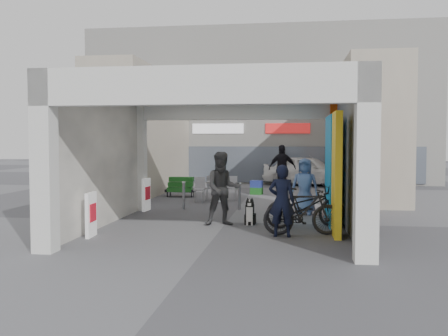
# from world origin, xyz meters

# --- Properties ---
(ground) EXTENTS (90.00, 90.00, 0.00)m
(ground) POSITION_xyz_m (0.00, 0.00, 0.00)
(ground) COLOR #5D5D62
(ground) RESTS_ON ground
(arcade_canopy) EXTENTS (6.40, 6.45, 6.40)m
(arcade_canopy) POSITION_xyz_m (0.54, -0.82, 2.30)
(arcade_canopy) COLOR silver
(arcade_canopy) RESTS_ON ground
(far_building) EXTENTS (18.00, 4.08, 8.00)m
(far_building) POSITION_xyz_m (-0.00, 13.99, 3.99)
(far_building) COLOR white
(far_building) RESTS_ON ground
(plaza_bldg_left) EXTENTS (2.00, 9.00, 5.00)m
(plaza_bldg_left) POSITION_xyz_m (-4.50, 7.50, 2.50)
(plaza_bldg_left) COLOR #AFA591
(plaza_bldg_left) RESTS_ON ground
(plaza_bldg_right) EXTENTS (2.00, 9.00, 5.00)m
(plaza_bldg_right) POSITION_xyz_m (4.50, 7.50, 2.50)
(plaza_bldg_right) COLOR #AFA591
(plaza_bldg_right) RESTS_ON ground
(bollard_left) EXTENTS (0.09, 0.09, 0.85)m
(bollard_left) POSITION_xyz_m (-1.69, 2.44, 0.43)
(bollard_left) COLOR gray
(bollard_left) RESTS_ON ground
(bollard_center) EXTENTS (0.09, 0.09, 0.84)m
(bollard_center) POSITION_xyz_m (0.09, 2.47, 0.42)
(bollard_center) COLOR gray
(bollard_center) RESTS_ON ground
(bollard_right) EXTENTS (0.09, 0.09, 0.85)m
(bollard_right) POSITION_xyz_m (1.60, 2.25, 0.42)
(bollard_right) COLOR gray
(bollard_right) RESTS_ON ground
(advert_board_near) EXTENTS (0.13, 0.55, 1.00)m
(advert_board_near) POSITION_xyz_m (-2.75, -2.40, 0.51)
(advert_board_near) COLOR silver
(advert_board_near) RESTS_ON ground
(advert_board_far) EXTENTS (0.14, 0.55, 1.00)m
(advert_board_far) POSITION_xyz_m (-2.75, 1.89, 0.51)
(advert_board_far) COLOR silver
(advert_board_far) RESTS_ON ground
(cafe_set) EXTENTS (1.44, 1.17, 0.87)m
(cafe_set) POSITION_xyz_m (-1.06, 4.76, 0.31)
(cafe_set) COLOR #A3A3A8
(cafe_set) RESTS_ON ground
(produce_stand) EXTENTS (1.15, 0.62, 0.75)m
(produce_stand) POSITION_xyz_m (-2.58, 5.95, 0.30)
(produce_stand) COLOR black
(produce_stand) RESTS_ON ground
(crate_stack) EXTENTS (0.52, 0.45, 0.56)m
(crate_stack) POSITION_xyz_m (0.29, 7.16, 0.28)
(crate_stack) COLOR #195A1D
(crate_stack) RESTS_ON ground
(border_collie) EXTENTS (0.26, 0.52, 0.71)m
(border_collie) POSITION_xyz_m (0.65, -0.28, 0.28)
(border_collie) COLOR black
(border_collie) RESTS_ON ground
(man_with_dog) EXTENTS (0.62, 0.43, 1.62)m
(man_with_dog) POSITION_xyz_m (1.49, -1.80, 0.81)
(man_with_dog) COLOR black
(man_with_dog) RESTS_ON ground
(man_back_turned) EXTENTS (1.07, 0.92, 1.88)m
(man_back_turned) POSITION_xyz_m (-0.04, -0.44, 0.94)
(man_back_turned) COLOR #424244
(man_back_turned) RESTS_ON ground
(man_elderly) EXTENTS (0.88, 0.65, 1.65)m
(man_elderly) POSITION_xyz_m (2.08, 1.79, 0.83)
(man_elderly) COLOR #6081BB
(man_elderly) RESTS_ON ground
(man_crates) EXTENTS (1.26, 0.75, 2.00)m
(man_crates) POSITION_xyz_m (1.31, 8.46, 1.00)
(man_crates) COLOR black
(man_crates) RESTS_ON ground
(bicycle_front) EXTENTS (2.18, 1.32, 1.08)m
(bicycle_front) POSITION_xyz_m (2.05, -0.51, 0.54)
(bicycle_front) COLOR black
(bicycle_front) RESTS_ON ground
(bicycle_rear) EXTENTS (1.88, 0.81, 1.09)m
(bicycle_rear) POSITION_xyz_m (1.96, -1.55, 0.55)
(bicycle_rear) COLOR black
(bicycle_rear) RESTS_ON ground
(white_van) EXTENTS (4.65, 2.97, 1.47)m
(white_van) POSITION_xyz_m (2.51, 11.50, 0.74)
(white_van) COLOR white
(white_van) RESTS_ON ground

